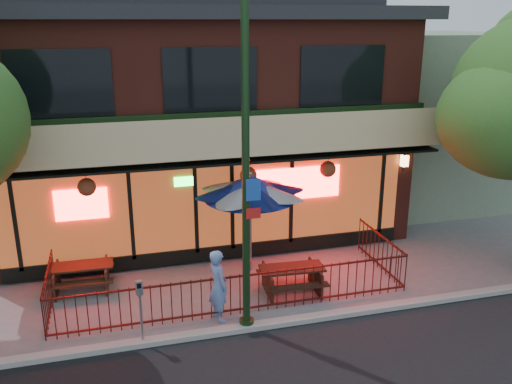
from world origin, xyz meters
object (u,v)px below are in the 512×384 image
at_px(picnic_table_right, 292,276).
at_px(parking_meter_near, 140,302).
at_px(patio_umbrella, 250,187).
at_px(picnic_table_left, 81,273).
at_px(street_light, 246,191).
at_px(pedestrian, 218,285).

distance_m(picnic_table_right, parking_meter_near, 4.00).
height_order(picnic_table_right, parking_meter_near, parking_meter_near).
height_order(picnic_table_right, patio_umbrella, patio_umbrella).
height_order(picnic_table_left, parking_meter_near, parking_meter_near).
xyz_separation_m(street_light, picnic_table_left, (-3.53, 2.80, -2.71)).
xyz_separation_m(street_light, picnic_table_right, (1.47, 1.29, -2.71)).
xyz_separation_m(picnic_table_right, pedestrian, (-2.00, -0.79, 0.40)).
xyz_separation_m(picnic_table_left, patio_umbrella, (4.34, -0.05, 1.92)).
relative_size(picnic_table_right, patio_umbrella, 0.60).
relative_size(picnic_table_right, pedestrian, 0.98).
xyz_separation_m(street_light, parking_meter_near, (-2.24, -0.08, -2.16)).
distance_m(patio_umbrella, pedestrian, 3.02).
height_order(street_light, patio_umbrella, street_light).
distance_m(street_light, picnic_table_left, 5.26).
xyz_separation_m(picnic_table_right, parking_meter_near, (-3.72, -1.37, 0.55)).
relative_size(picnic_table_left, picnic_table_right, 0.96).
height_order(street_light, pedestrian, street_light).
distance_m(pedestrian, parking_meter_near, 1.82).
distance_m(street_light, picnic_table_right, 3.34).
xyz_separation_m(patio_umbrella, pedestrian, (-1.34, -2.25, -1.51)).
xyz_separation_m(picnic_table_left, pedestrian, (3.00, -2.30, 0.40)).
bearing_deg(parking_meter_near, pedestrian, 18.67).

